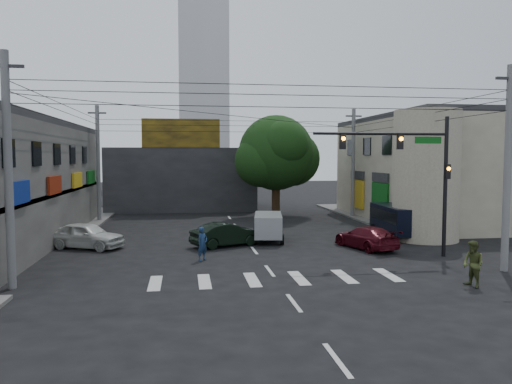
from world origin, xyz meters
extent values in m
plane|color=black|center=(0.00, 0.00, 0.00)|extent=(160.00, 160.00, 0.00)
cube|color=#514F4C|center=(-18.00, 18.00, 0.07)|extent=(16.00, 16.00, 0.15)
cube|color=#514F4C|center=(18.00, 18.00, 0.07)|extent=(16.00, 16.00, 0.15)
cube|color=gray|center=(18.00, 13.00, 4.00)|extent=(14.00, 18.00, 8.00)
cylinder|color=gray|center=(11.00, 4.00, 4.00)|extent=(4.00, 4.00, 8.00)
cube|color=#232326|center=(-4.00, 26.00, 3.00)|extent=(14.00, 10.00, 6.00)
cube|color=olive|center=(-4.00, 21.10, 7.30)|extent=(7.00, 0.30, 2.60)
cube|color=silver|center=(0.00, 70.00, 22.00)|extent=(9.00, 9.00, 44.00)
cylinder|color=black|center=(4.00, 17.00, 2.20)|extent=(0.70, 0.70, 4.40)
sphere|color=black|center=(4.00, 17.00, 5.50)|extent=(6.40, 6.40, 6.40)
cylinder|color=black|center=(9.50, -1.00, 3.60)|extent=(0.20, 0.20, 7.20)
cylinder|color=black|center=(6.00, -1.00, 6.30)|extent=(7.00, 0.14, 0.14)
cube|color=black|center=(7.00, -1.00, 5.90)|extent=(0.28, 0.22, 0.75)
cube|color=black|center=(4.00, -1.00, 5.90)|extent=(0.28, 0.22, 0.75)
sphere|color=orange|center=(7.00, -1.14, 6.05)|extent=(0.20, 0.20, 0.20)
sphere|color=orange|center=(4.00, -1.14, 6.05)|extent=(0.20, 0.20, 0.20)
cube|color=#0B5314|center=(8.50, -1.00, 6.00)|extent=(1.40, 0.06, 0.35)
cylinder|color=#59595B|center=(-10.50, -4.50, 4.60)|extent=(0.32, 0.32, 9.20)
cylinder|color=#59595B|center=(10.50, -4.50, 4.60)|extent=(0.32, 0.32, 9.20)
cylinder|color=#59595B|center=(-10.50, 16.00, 4.60)|extent=(0.32, 0.32, 9.20)
cylinder|color=#59595B|center=(10.50, 16.00, 4.60)|extent=(0.32, 0.32, 9.20)
imported|color=black|center=(-1.37, 3.55, 0.69)|extent=(4.49, 5.22, 1.37)
imported|color=silver|center=(-9.27, 4.00, 0.74)|extent=(5.04, 5.66, 1.48)
imported|color=#460A14|center=(6.30, 1.69, 0.63)|extent=(4.19, 5.34, 1.26)
imported|color=#152A4C|center=(-2.92, -0.30, 0.85)|extent=(1.02, 1.02, 1.69)
imported|color=#3E4721|center=(7.47, -6.92, 0.92)|extent=(1.17, 1.05, 1.85)
camera|label=1|loc=(-3.80, -24.89, 5.15)|focal=35.00mm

